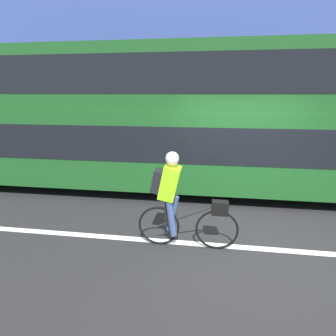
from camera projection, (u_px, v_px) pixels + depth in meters
name	position (u px, v px, depth m)	size (l,w,h in m)	color
ground_plane	(243.00, 245.00, 4.49)	(80.00, 80.00, 0.00)	#232326
road_center_line	(243.00, 247.00, 4.43)	(50.00, 0.14, 0.01)	silver
sidewalk_curb	(223.00, 158.00, 10.17)	(60.00, 2.46, 0.16)	#A8A399
building_facade	(226.00, 61.00, 10.47)	(60.00, 0.30, 7.46)	#33478C
bus	(141.00, 114.00, 6.86)	(11.83, 2.59, 3.55)	black
cyclist_on_bike	(177.00, 198.00, 4.24)	(1.67, 0.32, 1.64)	black
street_sign_post	(239.00, 120.00, 9.56)	(0.36, 0.09, 2.54)	#59595B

